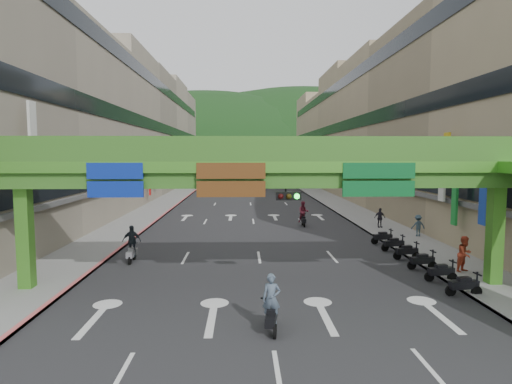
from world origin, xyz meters
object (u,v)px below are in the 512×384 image
scooter_rider_mid (303,213)px  car_silver (237,186)px  overpass_near (286,179)px  car_yellow (264,184)px  pedestrian_red (465,257)px  scooter_rider_near (271,305)px

scooter_rider_mid → car_silver: bearing=99.4°
overpass_near → car_yellow: size_ratio=7.56×
overpass_near → pedestrian_red: overpass_near is taller
scooter_rider_mid → car_silver: (-6.29, 38.07, -0.51)m
overpass_near → car_silver: bearing=93.0°
car_yellow → pedestrian_red: pedestrian_red is taller
scooter_rider_mid → pedestrian_red: 16.47m
pedestrian_red → scooter_rider_near: bearing=-176.8°
car_silver → pedestrian_red: (12.65, -53.27, 0.30)m
scooter_rider_near → car_yellow: bearing=87.4°
scooter_rider_near → car_silver: 60.30m
scooter_rider_mid → car_yellow: scooter_rider_mid is taller
scooter_rider_near → scooter_rider_mid: (4.31, 22.19, 0.16)m
car_yellow → pedestrian_red: size_ratio=1.96×
pedestrian_red → car_yellow: bearing=67.2°
car_silver → car_yellow: 8.41m
scooter_rider_mid → car_yellow: size_ratio=0.60×
car_silver → car_yellow: size_ratio=1.05×
car_silver → overpass_near: bearing=-85.1°
scooter_rider_near → car_yellow: (3.01, 67.04, -0.36)m
overpass_near → scooter_rider_near: bearing=-101.9°
pedestrian_red → scooter_rider_mid: bearing=82.6°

